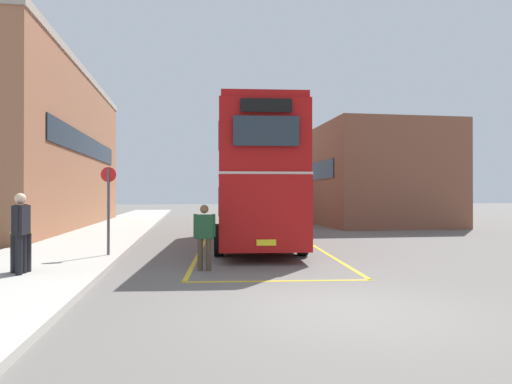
{
  "coord_description": "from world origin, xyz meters",
  "views": [
    {
      "loc": [
        -2.56,
        -7.12,
        1.9
      ],
      "look_at": [
        0.4,
        12.19,
        2.02
      ],
      "focal_mm": 31.28,
      "sensor_mm": 36.0,
      "label": 1
    }
  ],
  "objects": [
    {
      "name": "pedestrian_waiting_near",
      "position": [
        -6.22,
        3.44,
        1.19
      ],
      "size": [
        0.26,
        0.6,
        1.8
      ],
      "color": "black",
      "rests_on": "sidewalk_left"
    },
    {
      "name": "bus_stop_sign",
      "position": [
        -4.86,
        6.43,
        1.69
      ],
      "size": [
        0.44,
        0.08,
        2.57
      ],
      "color": "#4C4C51",
      "rests_on": "sidewalk_left"
    },
    {
      "name": "pedestrian_boarding",
      "position": [
        -2.15,
        4.11,
        0.95
      ],
      "size": [
        0.55,
        0.32,
        1.65
      ],
      "color": "#473828",
      "rests_on": "ground"
    },
    {
      "name": "single_deck_bus",
      "position": [
        2.42,
        26.0,
        1.64
      ],
      "size": [
        3.55,
        9.42,
        3.02
      ],
      "color": "black",
      "rests_on": "ground"
    },
    {
      "name": "brick_building_left",
      "position": [
        -11.23,
        18.92,
        4.38
      ],
      "size": [
        6.39,
        19.78,
        8.75
      ],
      "color": "#9E6647",
      "rests_on": "ground"
    },
    {
      "name": "ground_plane",
      "position": [
        0.0,
        14.4,
        0.0
      ],
      "size": [
        135.6,
        135.6,
        0.0
      ],
      "primitive_type": "plane",
      "color": "#66605B"
    },
    {
      "name": "sidewalk_left",
      "position": [
        -6.5,
        16.8,
        0.07
      ],
      "size": [
        4.0,
        57.6,
        0.14
      ],
      "primitive_type": "cube",
      "color": "#B2ADA3",
      "rests_on": "ground"
    },
    {
      "name": "litter_bin",
      "position": [
        -6.33,
        3.75,
        0.6
      ],
      "size": [
        0.46,
        0.46,
        0.91
      ],
      "color": "black",
      "rests_on": "sidewalk_left"
    },
    {
      "name": "double_decker_bus",
      "position": [
        -0.02,
        9.82,
        2.51
      ],
      "size": [
        3.55,
        10.79,
        4.75
      ],
      "color": "black",
      "rests_on": "ground"
    },
    {
      "name": "bay_marking_yellow",
      "position": [
        -0.1,
        7.86,
        0.0
      ],
      "size": [
        5.37,
        12.98,
        0.01
      ],
      "color": "gold",
      "rests_on": "ground"
    },
    {
      "name": "depot_building_right",
      "position": [
        9.19,
        21.55,
        3.09
      ],
      "size": [
        7.45,
        12.7,
        6.18
      ],
      "color": "brown",
      "rests_on": "ground"
    }
  ]
}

